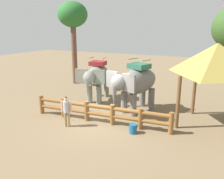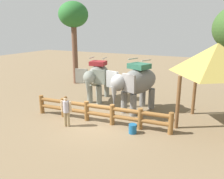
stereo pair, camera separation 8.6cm
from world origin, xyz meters
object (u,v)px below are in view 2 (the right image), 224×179
thatched_shelter (216,60)px  tree_far_left (73,18)px  log_fence (99,111)px  tourist_woman_in_black (66,109)px  feed_bucket (133,129)px  elephant_near_left (97,77)px  elephant_center (136,83)px

thatched_shelter → tree_far_left: size_ratio=0.60×
log_fence → tourist_woman_in_black: tourist_woman_in_black is taller
log_fence → tourist_woman_in_black: bearing=-136.3°
log_fence → feed_bucket: size_ratio=16.90×
tourist_woman_in_black → feed_bucket: size_ratio=3.54×
tourist_woman_in_black → thatched_shelter: 7.46m
log_fence → tourist_woman_in_black: 1.68m
elephant_near_left → tree_far_left: tree_far_left is taller
log_fence → elephant_near_left: (-1.92, 3.20, 1.01)m
tree_far_left → tourist_woman_in_black: bearing=-57.9°
log_fence → elephant_near_left: 3.87m
tree_far_left → feed_bucket: 12.08m
log_fence → elephant_center: bearing=64.8°
elephant_center → feed_bucket: 3.27m
feed_bucket → tourist_woman_in_black: bearing=-167.2°
tourist_woman_in_black → tree_far_left: 10.40m
log_fence → elephant_center: size_ratio=2.04×
log_fence → elephant_near_left: elephant_near_left is taller
log_fence → elephant_near_left: bearing=121.0°
tourist_woman_in_black → thatched_shelter: (6.31, 3.16, 2.39)m
tree_far_left → feed_bucket: bearing=-41.3°
log_fence → elephant_center: 2.83m
tourist_woman_in_black → tree_far_left: (-4.95, 7.88, 4.65)m
thatched_shelter → elephant_near_left: bearing=170.6°
tourist_woman_in_black → thatched_shelter: thatched_shelter is taller
elephant_center → tree_far_left: bearing=148.8°
tourist_woman_in_black → feed_bucket: 3.35m
tree_far_left → log_fence: bearing=-47.7°
elephant_near_left → thatched_shelter: thatched_shelter is taller
thatched_shelter → elephant_center: bearing=175.4°
tourist_woman_in_black → feed_bucket: (3.20, 0.72, -0.68)m
log_fence → tree_far_left: 10.37m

